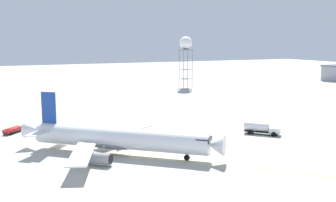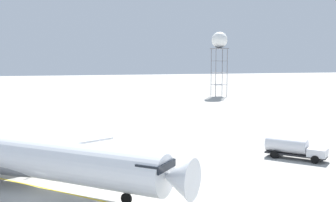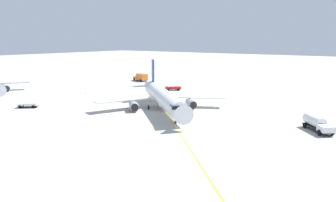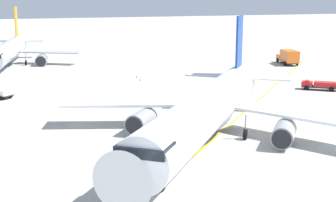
# 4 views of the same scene
# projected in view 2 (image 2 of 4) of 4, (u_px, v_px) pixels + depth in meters

# --- Properties ---
(ground_plane) EXTENTS (600.00, 600.00, 0.00)m
(ground_plane) POSITION_uv_depth(u_px,v_px,m) (47.00, 194.00, 41.94)
(ground_plane) COLOR #ADAAA3
(airliner_main) EXTENTS (33.34, 31.02, 11.70)m
(airliner_main) POSITION_uv_depth(u_px,v_px,m) (19.00, 157.00, 44.65)
(airliner_main) COLOR white
(airliner_main) RESTS_ON ground_plane
(fuel_tanker_truck) EXTENTS (7.26, 7.64, 2.87)m
(fuel_tanker_truck) POSITION_uv_depth(u_px,v_px,m) (293.00, 148.00, 56.47)
(fuel_tanker_truck) COLOR #232326
(fuel_tanker_truck) RESTS_ON ground_plane
(radar_tower) EXTENTS (5.84, 5.84, 23.53)m
(radar_tower) POSITION_uv_depth(u_px,v_px,m) (219.00, 42.00, 147.44)
(radar_tower) COLOR slate
(radar_tower) RESTS_ON ground_plane
(taxiway_centreline) EXTENTS (120.60, 123.00, 0.01)m
(taxiway_centreline) POSITION_uv_depth(u_px,v_px,m) (68.00, 193.00, 42.02)
(taxiway_centreline) COLOR yellow
(taxiway_centreline) RESTS_ON ground_plane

